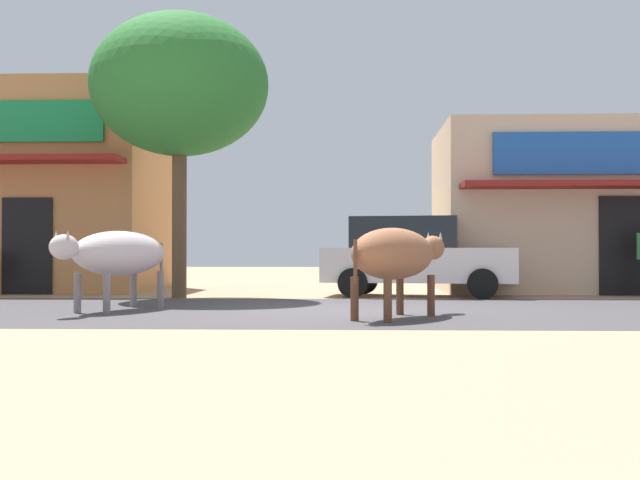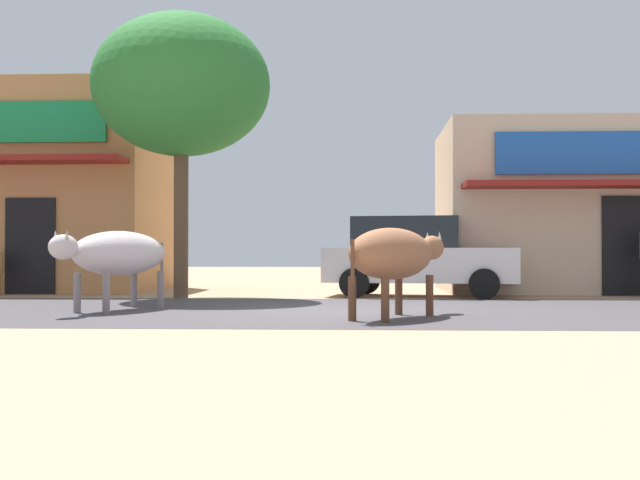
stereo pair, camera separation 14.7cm
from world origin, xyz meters
name	(u,v)px [view 1 (the left image)]	position (x,y,z in m)	size (l,w,h in m)	color
ground	(346,311)	(0.00, 0.00, 0.00)	(80.00, 80.00, 0.00)	tan
asphalt_road	(346,310)	(0.00, 0.00, 0.00)	(72.00, 6.51, 0.00)	#464245
storefront_left_cafe	(31,191)	(-7.70, 6.86, 2.41)	(6.10, 5.11, 4.81)	tan
storefront_right_club	(629,209)	(6.64, 6.85, 1.93)	(8.86, 5.11, 3.86)	beige
roadside_tree	(180,86)	(-3.35, 3.46, 4.25)	(3.56, 3.56, 5.69)	brown
parked_hatchback_car	(415,256)	(1.41, 4.28, 0.84)	(4.12, 2.33, 1.64)	silver
cow_near_brown	(119,254)	(-3.54, -0.14, 0.89)	(1.43, 2.80, 1.24)	silver
cow_far_dark	(396,254)	(0.71, -1.49, 0.88)	(1.71, 2.44, 1.24)	#9D6241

